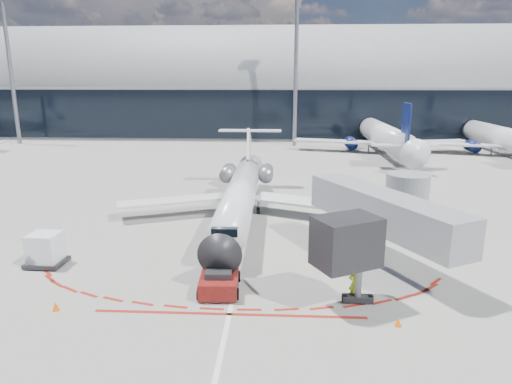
# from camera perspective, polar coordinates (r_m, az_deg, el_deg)

# --- Properties ---
(ground) EXTENTS (260.00, 260.00, 0.00)m
(ground) POSITION_cam_1_polar(r_m,az_deg,el_deg) (34.63, -1.25, -5.72)
(ground) COLOR slate
(ground) RESTS_ON ground
(apron_centerline) EXTENTS (0.25, 40.00, 0.01)m
(apron_centerline) POSITION_cam_1_polar(r_m,az_deg,el_deg) (36.51, -1.02, -4.65)
(apron_centerline) COLOR silver
(apron_centerline) RESTS_ON ground
(apron_stop_bar) EXTENTS (14.00, 0.25, 0.01)m
(apron_stop_bar) POSITION_cam_1_polar(r_m,az_deg,el_deg) (24.18, -3.34, -15.00)
(apron_stop_bar) COLOR maroon
(apron_stop_bar) RESTS_ON ground
(terminal_building) EXTENTS (150.00, 24.15, 24.00)m
(terminal_building) POSITION_cam_1_polar(r_m,az_deg,el_deg) (97.53, 1.62, 12.26)
(terminal_building) COLOR #949699
(terminal_building) RESTS_ON ground
(jet_bridge) EXTENTS (10.03, 15.20, 4.90)m
(jet_bridge) POSITION_cam_1_polar(r_m,az_deg,el_deg) (31.60, 16.31, -2.54)
(jet_bridge) COLOR gray
(jet_bridge) RESTS_ON ground
(light_mast_west) EXTENTS (0.70, 0.70, 25.00)m
(light_mast_west) POSITION_cam_1_polar(r_m,az_deg,el_deg) (93.44, -28.29, 12.98)
(light_mast_west) COLOR slate
(light_mast_west) RESTS_ON ground
(light_mast_centre) EXTENTS (0.70, 0.70, 25.00)m
(light_mast_centre) POSITION_cam_1_polar(r_m,az_deg,el_deg) (80.51, 4.99, 14.64)
(light_mast_centre) COLOR slate
(light_mast_centre) RESTS_ON ground
(regional_jet) EXTENTS (21.68, 26.73, 6.69)m
(regional_jet) POSITION_cam_1_polar(r_m,az_deg,el_deg) (38.89, -1.88, -0.05)
(regional_jet) COLOR silver
(regional_jet) RESTS_ON ground
(pushback_tug) EXTENTS (2.43, 5.37, 1.38)m
(pushback_tug) POSITION_cam_1_polar(r_m,az_deg,el_deg) (26.35, -4.60, -10.97)
(pushback_tug) COLOR #4F0C0B
(pushback_tug) RESTS_ON ground
(ramp_worker) EXTENTS (0.73, 0.50, 1.93)m
(ramp_worker) POSITION_cam_1_polar(r_m,az_deg,el_deg) (25.70, 12.28, -11.07)
(ramp_worker) COLOR #CCF219
(ramp_worker) RESTS_ON ground
(uld_container) EXTENTS (2.35, 2.02, 2.15)m
(uld_container) POSITION_cam_1_polar(r_m,az_deg,el_deg) (32.31, -24.83, -6.58)
(uld_container) COLOR black
(uld_container) RESTS_ON ground
(safety_cone_left) EXTENTS (0.36, 0.36, 0.50)m
(safety_cone_left) POSITION_cam_1_polar(r_m,az_deg,el_deg) (26.48, -23.75, -12.95)
(safety_cone_left) COLOR #FF5D05
(safety_cone_left) RESTS_ON ground
(safety_cone_right) EXTENTS (0.33, 0.33, 0.46)m
(safety_cone_right) POSITION_cam_1_polar(r_m,az_deg,el_deg) (24.06, 17.38, -15.25)
(safety_cone_right) COLOR #FF5D05
(safety_cone_right) RESTS_ON ground
(bg_airliner_1) EXTENTS (32.96, 34.90, 10.66)m
(bg_airliner_1) POSITION_cam_1_polar(r_m,az_deg,el_deg) (76.99, 15.55, 8.86)
(bg_airliner_1) COLOR silver
(bg_airliner_1) RESTS_ON ground
(bg_airliner_2) EXTENTS (30.56, 32.36, 9.89)m
(bg_airliner_2) POSITION_cam_1_polar(r_m,az_deg,el_deg) (81.32, 28.72, 7.63)
(bg_airliner_2) COLOR silver
(bg_airliner_2) RESTS_ON ground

